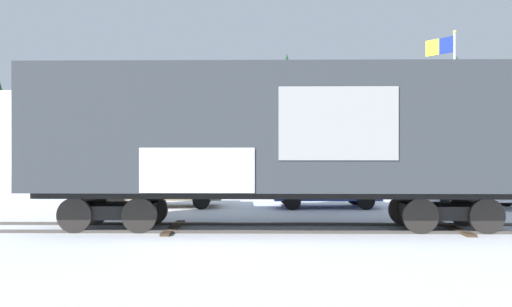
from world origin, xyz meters
TOP-DOWN VIEW (x-y plane):
  - ground_plane at (0.00, 0.00)m, footprint 260.00×260.00m
  - track at (1.33, 0.15)m, footprint 59.96×5.99m
  - freight_car at (-0.74, -0.00)m, footprint 13.35×3.97m
  - flagpole at (7.33, 12.09)m, footprint 1.22×1.25m
  - hillside at (-0.00, 55.87)m, footprint 133.92×37.65m
  - parked_car_tan at (-5.48, 5.21)m, footprint 4.83×2.42m
  - parked_car_blue at (0.77, 5.63)m, footprint 4.19×2.32m
  - parked_car_white at (6.44, 5.50)m, footprint 4.93×2.58m

SIDE VIEW (x-z plane):
  - ground_plane at x=0.00m, z-range 0.00..0.00m
  - track at x=1.33m, z-range 0.00..0.08m
  - parked_car_white at x=6.44m, z-range -0.01..1.65m
  - parked_car_blue at x=0.77m, z-range 0.01..1.71m
  - parked_car_tan at x=-5.48m, z-range -0.01..1.77m
  - freight_car at x=-0.74m, z-range 0.34..4.94m
  - hillside at x=0.00m, z-range -2.17..11.10m
  - flagpole at x=7.33m, z-range 1.24..9.46m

